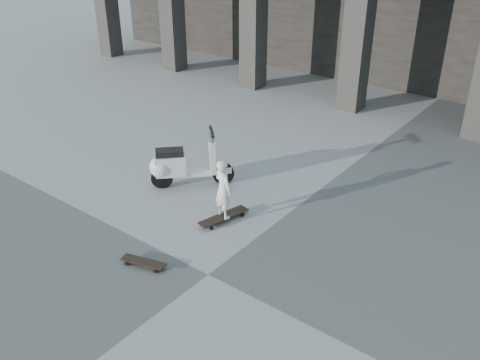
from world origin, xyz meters
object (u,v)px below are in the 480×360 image
Objects in this scene: child at (223,189)px; scooter at (178,165)px; longboard at (224,217)px; skateboard_spare at (143,262)px.

child is 0.83× the size of scooter.
skateboard_spare is at bearing -171.65° from longboard.
child is at bearing 68.92° from skateboard_spare.
longboard is at bearing -62.86° from scooter.
skateboard_spare is 0.58× the size of scooter.
child is 1.70m from scooter.
longboard is at bearing 68.92° from skateboard_spare.
longboard is 1.35× the size of skateboard_spare.
skateboard_spare is 1.97m from child.
skateboard_spare is 2.80m from scooter.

